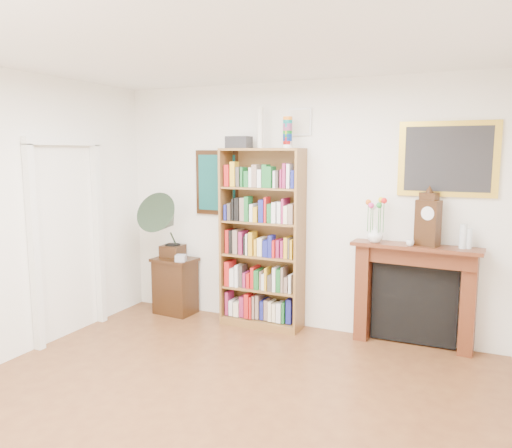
{
  "coord_description": "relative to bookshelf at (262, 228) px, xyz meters",
  "views": [
    {
      "loc": [
        1.85,
        -2.85,
        2.03
      ],
      "look_at": [
        -0.14,
        1.6,
        1.31
      ],
      "focal_mm": 35.0,
      "sensor_mm": 36.0,
      "label": 1
    }
  ],
  "objects": [
    {
      "name": "teal_poster",
      "position": [
        -0.66,
        0.17,
        0.5
      ],
      "size": [
        0.58,
        0.04,
        0.78
      ],
      "color": "black",
      "rests_on": "back_wall"
    },
    {
      "name": "door_casing",
      "position": [
        -1.82,
        -1.11,
        0.11
      ],
      "size": [
        0.08,
        1.02,
        2.17
      ],
      "color": "white",
      "rests_on": "left_wall"
    },
    {
      "name": "gilt_painting",
      "position": [
        1.94,
        0.17,
        0.8
      ],
      "size": [
        0.95,
        0.04,
        0.75
      ],
      "color": "gold",
      "rests_on": "back_wall"
    },
    {
      "name": "side_cabinet",
      "position": [
        -1.18,
        -0.02,
        -0.8
      ],
      "size": [
        0.55,
        0.42,
        0.7
      ],
      "primitive_type": "cube",
      "rotation": [
        0.0,
        0.0,
        -0.08
      ],
      "color": "black",
      "rests_on": "floor"
    },
    {
      "name": "teacup",
      "position": [
        1.64,
        -0.04,
        -0.04
      ],
      "size": [
        0.09,
        0.09,
        0.06
      ],
      "primitive_type": "imported",
      "rotation": [
        0.0,
        0.0,
        -0.11
      ],
      "color": "silver",
      "rests_on": "fireplace"
    },
    {
      "name": "small_picture",
      "position": [
        0.39,
        0.17,
        1.2
      ],
      "size": [
        0.26,
        0.04,
        0.3
      ],
      "color": "white",
      "rests_on": "back_wall"
    },
    {
      "name": "mantel_clock",
      "position": [
        1.79,
        0.04,
        0.19
      ],
      "size": [
        0.26,
        0.21,
        0.54
      ],
      "rotation": [
        0.0,
        0.0,
        -0.4
      ],
      "color": "black",
      "rests_on": "fireplace"
    },
    {
      "name": "bottle_right",
      "position": [
        2.18,
        0.05,
        0.03
      ],
      "size": [
        0.06,
        0.06,
        0.2
      ],
      "primitive_type": "cylinder",
      "color": "silver",
      "rests_on": "fireplace"
    },
    {
      "name": "gramophone",
      "position": [
        -1.24,
        -0.11,
        0.02
      ],
      "size": [
        0.53,
        0.65,
        0.83
      ],
      "rotation": [
        0.0,
        0.0,
        0.04
      ],
      "color": "black",
      "rests_on": "side_cabinet"
    },
    {
      "name": "room",
      "position": [
        0.39,
        -2.31,
        0.25
      ],
      "size": [
        4.51,
        5.01,
        2.81
      ],
      "color": "brown",
      "rests_on": "ground"
    },
    {
      "name": "bookshelf",
      "position": [
        0.0,
        0.0,
        0.0
      ],
      "size": [
        0.95,
        0.34,
        2.37
      ],
      "rotation": [
        0.0,
        0.0,
        -0.01
      ],
      "color": "brown",
      "rests_on": "floor"
    },
    {
      "name": "cd_stack",
      "position": [
        -1.01,
        -0.13,
        -0.41
      ],
      "size": [
        0.15,
        0.15,
        0.08
      ],
      "primitive_type": "cube",
      "rotation": [
        0.0,
        0.0,
        0.3
      ],
      "color": "silver",
      "rests_on": "side_cabinet"
    },
    {
      "name": "flower_vase",
      "position": [
        1.28,
        0.02,
        0.02
      ],
      "size": [
        0.21,
        0.21,
        0.17
      ],
      "primitive_type": "imported",
      "rotation": [
        0.0,
        0.0,
        0.29
      ],
      "color": "white",
      "rests_on": "fireplace"
    },
    {
      "name": "bottle_left",
      "position": [
        2.13,
        0.03,
        0.05
      ],
      "size": [
        0.07,
        0.07,
        0.24
      ],
      "primitive_type": "cylinder",
      "color": "silver",
      "rests_on": "fireplace"
    },
    {
      "name": "fireplace",
      "position": [
        1.69,
        0.09,
        -0.52
      ],
      "size": [
        1.3,
        0.4,
        1.09
      ],
      "rotation": [
        0.0,
        0.0,
        -0.07
      ],
      "color": "#4B1C11",
      "rests_on": "floor"
    }
  ]
}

